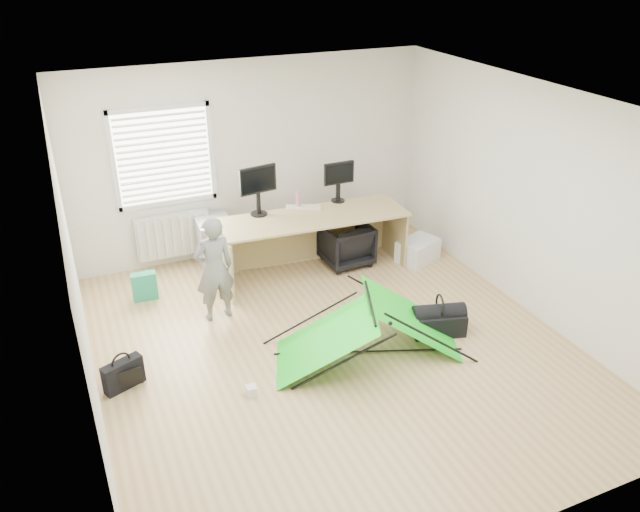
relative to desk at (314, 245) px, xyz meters
name	(u,v)px	position (x,y,z in m)	size (l,w,h in m)	color
ground	(334,347)	(-0.47, -1.68, -0.42)	(5.50, 5.50, 0.00)	tan
back_wall	(252,159)	(-0.47, 1.07, 0.93)	(5.00, 0.02, 2.70)	silver
window	(163,157)	(-1.67, 1.03, 1.13)	(1.20, 0.06, 1.20)	silver
radiator	(173,235)	(-1.67, 0.99, 0.03)	(1.00, 0.12, 0.60)	silver
desk	(314,245)	(0.00, 0.00, 0.00)	(2.46, 0.78, 0.84)	tan
filing_cabinet	(215,243)	(-1.17, 0.72, -0.07)	(0.45, 0.60, 0.70)	#A7A9AC
monitor_left	(258,197)	(-0.64, 0.34, 0.66)	(0.51, 0.11, 0.49)	black
monitor_right	(338,187)	(0.50, 0.34, 0.63)	(0.43, 0.09, 0.41)	black
keyboard	(303,207)	(-0.02, 0.31, 0.43)	(0.47, 0.16, 0.02)	beige
thermos	(298,199)	(-0.08, 0.36, 0.53)	(0.06, 0.06, 0.22)	#AB5F72
office_chair	(346,244)	(0.51, 0.09, -0.12)	(0.63, 0.65, 0.59)	black
person	(214,269)	(-1.49, -0.56, 0.23)	(0.48, 0.31, 1.30)	slate
kite	(369,328)	(-0.17, -1.93, -0.10)	(2.07, 0.90, 0.64)	#14D81D
storage_crate	(418,250)	(1.48, -0.24, -0.26)	(0.56, 0.39, 0.31)	silver
tote_bag	(144,286)	(-2.22, 0.21, -0.24)	(0.30, 0.13, 0.36)	#1D926A
laptop_bag	(123,375)	(-2.71, -1.47, -0.26)	(0.42, 0.12, 0.31)	black
white_box	(251,391)	(-1.57, -2.09, -0.37)	(0.10, 0.10, 0.10)	silver
duffel_bag	(438,323)	(0.74, -1.89, -0.29)	(0.60, 0.30, 0.26)	black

